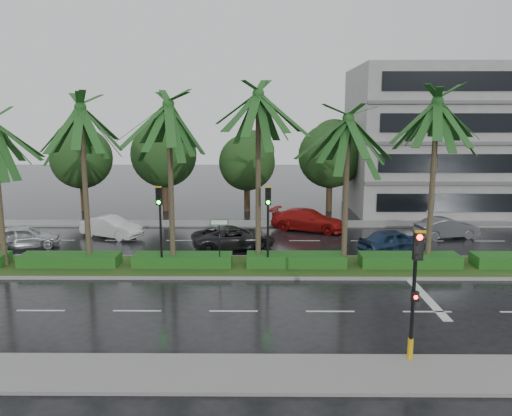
{
  "coord_description": "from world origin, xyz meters",
  "views": [
    {
      "loc": [
        1.08,
        -24.51,
        7.89
      ],
      "look_at": [
        0.88,
        1.5,
        3.16
      ],
      "focal_mm": 35.0,
      "sensor_mm": 36.0,
      "label": 1
    }
  ],
  "objects_px": {
    "car_darkgrey": "(234,238)",
    "street_sign": "(219,231)",
    "signal_median_left": "(160,215)",
    "car_red": "(308,220)",
    "car_silver": "(24,237)",
    "signal_near": "(415,290)",
    "car_grey": "(447,228)",
    "car_blue": "(394,241)",
    "car_white": "(111,227)"
  },
  "relations": [
    {
      "from": "signal_near",
      "to": "car_grey",
      "type": "xyz_separation_m",
      "value": [
        7.5,
        17.27,
        -1.82
      ]
    },
    {
      "from": "signal_near",
      "to": "car_red",
      "type": "relative_size",
      "value": 0.83
    },
    {
      "from": "car_darkgrey",
      "to": "street_sign",
      "type": "bearing_deg",
      "value": 157.32
    },
    {
      "from": "signal_median_left",
      "to": "car_red",
      "type": "bearing_deg",
      "value": 48.94
    },
    {
      "from": "car_silver",
      "to": "car_grey",
      "type": "bearing_deg",
      "value": -103.83
    },
    {
      "from": "signal_median_left",
      "to": "car_darkgrey",
      "type": "xyz_separation_m",
      "value": [
        3.5,
        4.66,
        -2.3
      ]
    },
    {
      "from": "signal_near",
      "to": "car_darkgrey",
      "type": "height_order",
      "value": "signal_near"
    },
    {
      "from": "street_sign",
      "to": "car_red",
      "type": "relative_size",
      "value": 0.49
    },
    {
      "from": "signal_median_left",
      "to": "car_blue",
      "type": "relative_size",
      "value": 1.02
    },
    {
      "from": "street_sign",
      "to": "car_silver",
      "type": "relative_size",
      "value": 0.63
    },
    {
      "from": "street_sign",
      "to": "car_silver",
      "type": "distance_m",
      "value": 13.19
    },
    {
      "from": "signal_median_left",
      "to": "car_darkgrey",
      "type": "height_order",
      "value": "signal_median_left"
    },
    {
      "from": "car_red",
      "to": "car_grey",
      "type": "bearing_deg",
      "value": -82.38
    },
    {
      "from": "street_sign",
      "to": "car_darkgrey",
      "type": "bearing_deg",
      "value": 83.62
    },
    {
      "from": "car_white",
      "to": "car_darkgrey",
      "type": "bearing_deg",
      "value": -84.35
    },
    {
      "from": "street_sign",
      "to": "car_red",
      "type": "height_order",
      "value": "street_sign"
    },
    {
      "from": "car_blue",
      "to": "car_grey",
      "type": "distance_m",
      "value": 5.94
    },
    {
      "from": "signal_near",
      "to": "car_blue",
      "type": "xyz_separation_m",
      "value": [
        3.0,
        13.39,
        -1.78
      ]
    },
    {
      "from": "car_red",
      "to": "car_silver",
      "type": "bearing_deg",
      "value": 127.06
    },
    {
      "from": "car_blue",
      "to": "car_darkgrey",
      "type": "bearing_deg",
      "value": 63.54
    },
    {
      "from": "car_grey",
      "to": "car_blue",
      "type": "bearing_deg",
      "value": 119.82
    },
    {
      "from": "car_red",
      "to": "signal_median_left",
      "type": "bearing_deg",
      "value": 160.18
    },
    {
      "from": "signal_near",
      "to": "car_blue",
      "type": "height_order",
      "value": "signal_near"
    },
    {
      "from": "car_grey",
      "to": "signal_near",
      "type": "bearing_deg",
      "value": 145.61
    },
    {
      "from": "car_darkgrey",
      "to": "car_white",
      "type": "bearing_deg",
      "value": 54.73
    },
    {
      "from": "street_sign",
      "to": "car_white",
      "type": "height_order",
      "value": "street_sign"
    },
    {
      "from": "car_white",
      "to": "car_grey",
      "type": "relative_size",
      "value": 1.03
    },
    {
      "from": "car_silver",
      "to": "car_red",
      "type": "relative_size",
      "value": 0.79
    },
    {
      "from": "car_blue",
      "to": "car_white",
      "type": "bearing_deg",
      "value": 57.2
    },
    {
      "from": "signal_near",
      "to": "car_grey",
      "type": "relative_size",
      "value": 1.06
    },
    {
      "from": "car_white",
      "to": "car_blue",
      "type": "height_order",
      "value": "car_blue"
    },
    {
      "from": "street_sign",
      "to": "car_silver",
      "type": "height_order",
      "value": "street_sign"
    },
    {
      "from": "car_white",
      "to": "signal_near",
      "type": "bearing_deg",
      "value": -114.66
    },
    {
      "from": "car_silver",
      "to": "car_red",
      "type": "distance_m",
      "value": 18.51
    },
    {
      "from": "street_sign",
      "to": "car_darkgrey",
      "type": "xyz_separation_m",
      "value": [
        0.5,
        4.47,
        -1.42
      ]
    },
    {
      "from": "car_red",
      "to": "car_darkgrey",
      "type": "bearing_deg",
      "value": 156.82
    },
    {
      "from": "car_darkgrey",
      "to": "car_red",
      "type": "height_order",
      "value": "car_red"
    },
    {
      "from": "car_silver",
      "to": "car_blue",
      "type": "relative_size",
      "value": 0.97
    },
    {
      "from": "signal_near",
      "to": "street_sign",
      "type": "height_order",
      "value": "signal_near"
    },
    {
      "from": "car_silver",
      "to": "street_sign",
      "type": "bearing_deg",
      "value": -130.14
    },
    {
      "from": "car_darkgrey",
      "to": "signal_near",
      "type": "bearing_deg",
      "value": -171.92
    },
    {
      "from": "car_white",
      "to": "car_grey",
      "type": "xyz_separation_m",
      "value": [
        22.31,
        0.07,
        -0.02
      ]
    },
    {
      "from": "car_silver",
      "to": "car_blue",
      "type": "xyz_separation_m",
      "value": [
        22.31,
        -1.01,
        0.02
      ]
    },
    {
      "from": "street_sign",
      "to": "car_blue",
      "type": "relative_size",
      "value": 0.61
    },
    {
      "from": "car_darkgrey",
      "to": "car_blue",
      "type": "distance_m",
      "value": 9.55
    },
    {
      "from": "signal_near",
      "to": "car_blue",
      "type": "bearing_deg",
      "value": 77.37
    },
    {
      "from": "street_sign",
      "to": "car_white",
      "type": "xyz_separation_m",
      "value": [
        -7.81,
        7.33,
        -1.42
      ]
    },
    {
      "from": "car_darkgrey",
      "to": "car_blue",
      "type": "height_order",
      "value": "car_blue"
    },
    {
      "from": "street_sign",
      "to": "car_grey",
      "type": "relative_size",
      "value": 0.63
    },
    {
      "from": "car_blue",
      "to": "car_grey",
      "type": "relative_size",
      "value": 1.03
    }
  ]
}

